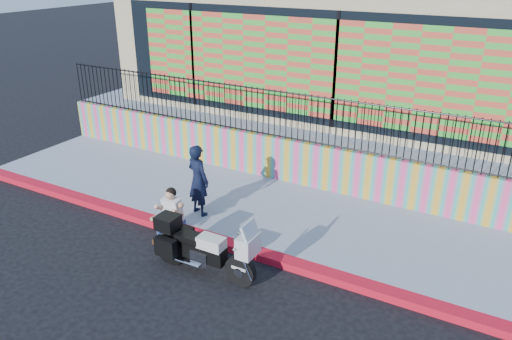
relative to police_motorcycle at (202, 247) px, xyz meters
The scene contains 10 objects.
ground 1.19m from the police_motorcycle, 63.90° to the left, with size 90.00×90.00×0.00m, color black.
red_curb 1.15m from the police_motorcycle, 63.90° to the left, with size 16.00×0.30×0.15m, color red.
sidewalk 2.68m from the police_motorcycle, 79.89° to the left, with size 16.00×3.00×0.15m, color #8E97AB.
mural_wall 4.22m from the police_motorcycle, 83.71° to the left, with size 16.00×0.20×1.10m, color #FA4183.
metal_fence 4.41m from the police_motorcycle, 83.71° to the left, with size 15.80×0.04×1.20m, color black, non-canonical shape.
elevated_platform 9.31m from the police_motorcycle, 87.15° to the left, with size 16.00×10.00×1.25m, color #8E97AB.
storefront_building 9.48m from the police_motorcycle, 87.08° to the left, with size 14.00×8.06×4.00m.
police_motorcycle is the anchor object (origin of this frame).
police_officer 2.10m from the police_motorcycle, 126.99° to the left, with size 0.58×0.38×1.60m, color black.
seated_man 1.49m from the police_motorcycle, 152.85° to the left, with size 0.54×0.71×1.06m.
Camera 1 is at (4.18, -7.22, 5.39)m, focal length 35.00 mm.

